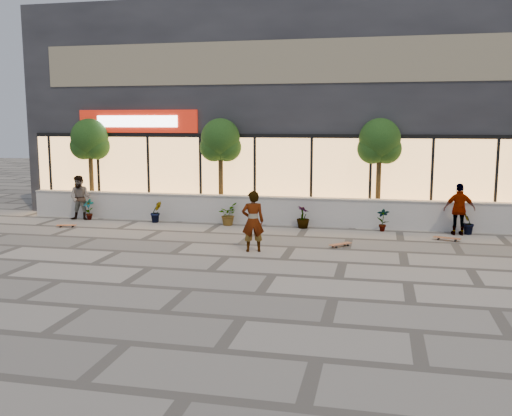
% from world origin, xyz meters
% --- Properties ---
extents(ground, '(80.00, 80.00, 0.00)m').
position_xyz_m(ground, '(0.00, 0.00, 0.00)').
color(ground, '#A0978A').
rests_on(ground, ground).
extents(planter_wall, '(22.00, 0.42, 1.04)m').
position_xyz_m(planter_wall, '(0.00, 7.00, 0.52)').
color(planter_wall, silver).
rests_on(planter_wall, ground).
extents(retail_building, '(24.00, 9.17, 8.50)m').
position_xyz_m(retail_building, '(-0.00, 12.49, 4.25)').
color(retail_building, '#222227').
rests_on(retail_building, ground).
extents(shrub_a, '(0.43, 0.29, 0.81)m').
position_xyz_m(shrub_a, '(-8.50, 6.45, 0.41)').
color(shrub_a, '#183611').
rests_on(shrub_a, ground).
extents(shrub_b, '(0.57, 0.57, 0.81)m').
position_xyz_m(shrub_b, '(-5.70, 6.45, 0.41)').
color(shrub_b, '#183611').
rests_on(shrub_b, ground).
extents(shrub_c, '(0.68, 0.77, 0.81)m').
position_xyz_m(shrub_c, '(-2.90, 6.45, 0.41)').
color(shrub_c, '#183611').
rests_on(shrub_c, ground).
extents(shrub_d, '(0.64, 0.64, 0.81)m').
position_xyz_m(shrub_d, '(-0.10, 6.45, 0.41)').
color(shrub_d, '#183611').
rests_on(shrub_d, ground).
extents(shrub_e, '(0.46, 0.35, 0.81)m').
position_xyz_m(shrub_e, '(2.70, 6.45, 0.41)').
color(shrub_e, '#183611').
rests_on(shrub_e, ground).
extents(shrub_f, '(0.55, 0.57, 0.81)m').
position_xyz_m(shrub_f, '(5.50, 6.45, 0.41)').
color(shrub_f, '#183611').
rests_on(shrub_f, ground).
extents(tree_west, '(1.60, 1.50, 3.92)m').
position_xyz_m(tree_west, '(-9.00, 7.70, 2.99)').
color(tree_west, '#443218').
rests_on(tree_west, ground).
extents(tree_midwest, '(1.60, 1.50, 3.92)m').
position_xyz_m(tree_midwest, '(-3.50, 7.70, 2.99)').
color(tree_midwest, '#443218').
rests_on(tree_midwest, ground).
extents(tree_mideast, '(1.60, 1.50, 3.92)m').
position_xyz_m(tree_mideast, '(2.50, 7.70, 2.99)').
color(tree_mideast, '#443218').
rests_on(tree_mideast, ground).
extents(skater_center, '(0.75, 0.60, 1.80)m').
position_xyz_m(skater_center, '(-1.04, 2.43, 0.90)').
color(skater_center, silver).
rests_on(skater_center, ground).
extents(skater_left, '(0.93, 0.77, 1.73)m').
position_xyz_m(skater_left, '(-8.75, 6.30, 0.87)').
color(skater_left, '#887D58').
rests_on(skater_left, ground).
extents(skater_right_near, '(1.06, 0.51, 1.75)m').
position_xyz_m(skater_right_near, '(5.19, 6.30, 0.87)').
color(skater_right_near, silver).
rests_on(skater_right_near, ground).
extents(skateboard_center, '(0.69, 0.73, 0.10)m').
position_xyz_m(skateboard_center, '(1.43, 3.61, 0.08)').
color(skateboard_center, '#9F5634').
rests_on(skateboard_center, ground).
extents(skateboard_left, '(0.72, 0.36, 0.08)m').
position_xyz_m(skateboard_left, '(-8.50, 4.80, 0.07)').
color(skateboard_left, '#DB5E29').
rests_on(skateboard_left, ground).
extents(skateboard_right_near, '(0.88, 0.45, 0.10)m').
position_xyz_m(skateboard_right_near, '(4.71, 5.25, 0.09)').
color(skateboard_right_near, brown).
rests_on(skateboard_right_near, ground).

